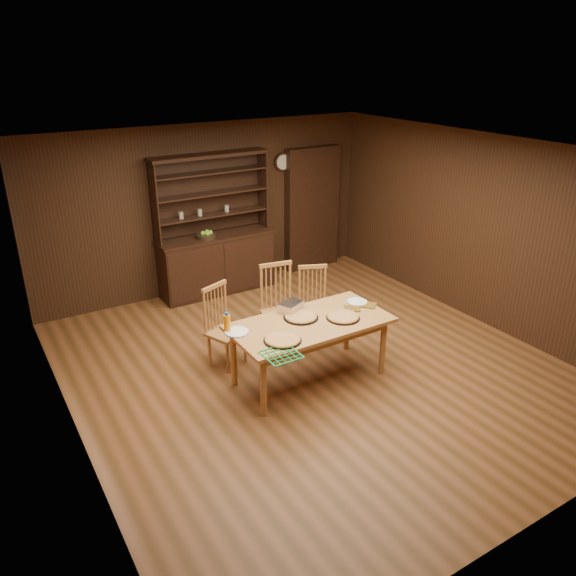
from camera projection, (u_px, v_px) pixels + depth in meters
floor at (313, 367)px, 6.89m from camera, size 6.00×6.00×0.00m
room_shell at (315, 245)px, 6.27m from camera, size 6.00×6.00×6.00m
china_hutch at (216, 256)px, 8.81m from camera, size 1.84×0.52×2.17m
doorway at (312, 209)px, 9.66m from camera, size 1.00×0.18×2.10m
wall_clock at (283, 162)px, 9.10m from camera, size 0.30×0.05×0.30m
dining_table at (310, 328)px, 6.39m from camera, size 1.84×0.92×0.75m
chair_left at (222, 323)px, 6.80m from camera, size 0.53×0.52×1.02m
chair_center at (279, 303)px, 7.19m from camera, size 0.52×0.51×1.11m
chair_right at (313, 300)px, 7.45m from camera, size 0.52×0.51×0.99m
pizza_left at (283, 339)px, 5.93m from camera, size 0.41×0.41×0.04m
pizza_right at (343, 317)px, 6.43m from camera, size 0.39×0.39×0.04m
pizza_center at (301, 317)px, 6.43m from camera, size 0.40×0.40×0.04m
cooling_rack at (281, 354)px, 5.66m from camera, size 0.35×0.35×0.02m
plate_left at (237, 332)px, 6.11m from camera, size 0.28×0.28×0.02m
plate_right at (357, 302)px, 6.83m from camera, size 0.26×0.26×0.02m
foil_dish at (291, 307)px, 6.59m from camera, size 0.33×0.29×0.11m
juice_bottle at (227, 323)px, 6.09m from camera, size 0.07×0.07×0.23m
pot_holder_a at (368, 305)px, 6.75m from camera, size 0.25×0.25×0.01m
pot_holder_b at (352, 308)px, 6.66m from camera, size 0.25×0.25×0.01m
fruit_bowl at (206, 235)px, 8.52m from camera, size 0.29×0.29×0.12m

